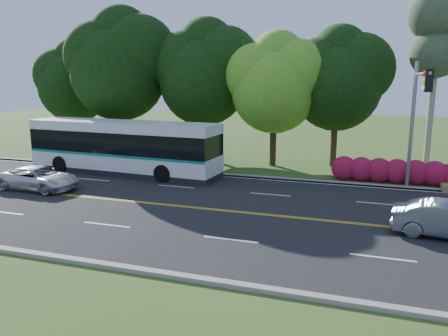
% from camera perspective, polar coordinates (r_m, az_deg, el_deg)
% --- Properties ---
extents(ground, '(120.00, 120.00, 0.00)m').
position_cam_1_polar(ground, '(20.04, 5.29, -6.11)').
color(ground, '#33551C').
rests_on(ground, ground).
extents(road, '(60.00, 14.00, 0.02)m').
position_cam_1_polar(road, '(20.04, 5.29, -6.08)').
color(road, black).
rests_on(road, ground).
extents(curb_north, '(60.00, 0.30, 0.15)m').
position_cam_1_polar(curb_north, '(26.79, 8.79, -1.48)').
color(curb_north, gray).
rests_on(curb_north, ground).
extents(curb_south, '(60.00, 0.30, 0.15)m').
position_cam_1_polar(curb_south, '(13.62, -1.82, -14.56)').
color(curb_south, gray).
rests_on(curb_south, ground).
extents(grass_verge, '(60.00, 4.00, 0.10)m').
position_cam_1_polar(grass_verge, '(28.58, 9.42, -0.73)').
color(grass_verge, '#33551C').
rests_on(grass_verge, ground).
extents(lane_markings, '(57.60, 13.82, 0.00)m').
position_cam_1_polar(lane_markings, '(20.05, 5.03, -6.03)').
color(lane_markings, gold).
rests_on(lane_markings, road).
extents(tree_row, '(44.70, 9.10, 13.84)m').
position_cam_1_polar(tree_row, '(32.16, 1.42, 12.76)').
color(tree_row, black).
rests_on(tree_row, ground).
extents(bougainvillea_hedge, '(9.50, 2.25, 1.50)m').
position_cam_1_polar(bougainvillea_hedge, '(27.45, 24.13, -0.69)').
color(bougainvillea_hedge, '#9B0C47').
rests_on(bougainvillea_hedge, ground).
extents(traffic_signal, '(0.42, 6.10, 7.00)m').
position_cam_1_polar(traffic_signal, '(24.16, 23.88, 7.28)').
color(traffic_signal, gray).
rests_on(traffic_signal, ground).
extents(transit_bus, '(13.05, 3.67, 3.37)m').
position_cam_1_polar(transit_bus, '(28.93, -13.03, 2.58)').
color(transit_bus, white).
rests_on(transit_bus, road).
extents(suv, '(4.68, 2.32, 1.28)m').
position_cam_1_polar(suv, '(26.34, -23.04, -1.22)').
color(suv, silver).
rests_on(suv, road).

